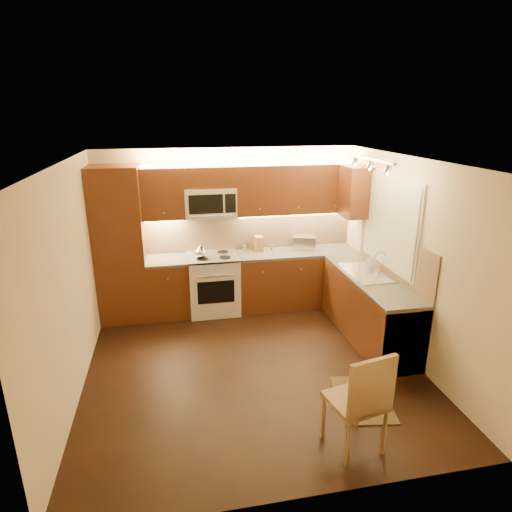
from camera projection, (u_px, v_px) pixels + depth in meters
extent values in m
cube|color=black|center=(253.00, 365.00, 5.40)|extent=(4.00, 4.00, 0.01)
cube|color=beige|center=(252.00, 162.00, 4.61)|extent=(4.00, 4.00, 0.01)
cube|color=beige|center=(229.00, 228.00, 6.87)|extent=(4.00, 0.01, 2.50)
cube|color=beige|center=(304.00, 366.00, 3.15)|extent=(4.00, 0.01, 2.50)
cube|color=beige|center=(69.00, 284.00, 4.64)|extent=(0.01, 4.00, 2.50)
cube|color=beige|center=(411.00, 261.00, 5.38)|extent=(0.01, 4.00, 2.50)
cube|color=#4C2910|center=(120.00, 246.00, 6.31)|extent=(0.70, 0.60, 2.30)
cube|color=#4C2910|center=(169.00, 288.00, 6.66)|extent=(0.62, 0.60, 0.86)
cube|color=#3B3935|center=(167.00, 260.00, 6.52)|extent=(0.62, 0.60, 0.04)
cube|color=#4C2910|center=(296.00, 279.00, 7.04)|extent=(1.92, 0.60, 0.86)
cube|color=#3B3935|center=(297.00, 252.00, 6.90)|extent=(1.92, 0.60, 0.04)
cube|color=#4C2910|center=(369.00, 309.00, 5.95)|extent=(0.60, 2.00, 0.86)
cube|color=#3B3935|center=(371.00, 278.00, 5.81)|extent=(0.60, 2.00, 0.04)
cube|color=silver|center=(394.00, 333.00, 5.30)|extent=(0.58, 0.60, 0.84)
cube|color=tan|center=(251.00, 230.00, 6.94)|extent=(3.30, 0.02, 0.60)
cube|color=tan|center=(394.00, 255.00, 5.76)|extent=(0.02, 2.00, 0.60)
cube|color=#4C2910|center=(163.00, 193.00, 6.32)|extent=(0.62, 0.35, 0.75)
cube|color=#4C2910|center=(296.00, 189.00, 6.70)|extent=(1.92, 0.35, 0.75)
cube|color=#4C2910|center=(209.00, 177.00, 6.38)|extent=(0.76, 0.35, 0.31)
cube|color=#4C2910|center=(355.00, 192.00, 6.45)|extent=(0.35, 0.50, 0.75)
cube|color=silver|center=(391.00, 223.00, 5.78)|extent=(0.03, 1.44, 1.24)
cube|color=silver|center=(389.00, 223.00, 5.77)|extent=(0.02, 1.36, 1.16)
cube|color=silver|center=(371.00, 159.00, 5.28)|extent=(0.04, 1.20, 0.03)
cube|color=silver|center=(304.00, 242.00, 6.99)|extent=(0.42, 0.36, 0.21)
cube|color=#9A7B45|center=(258.00, 243.00, 6.87)|extent=(0.13, 0.19, 0.24)
cylinder|color=silver|center=(244.00, 247.00, 6.93)|extent=(0.05, 0.05, 0.09)
cylinder|color=olive|center=(252.00, 246.00, 6.97)|extent=(0.05, 0.05, 0.10)
cylinder|color=silver|center=(245.00, 248.00, 6.89)|extent=(0.04, 0.04, 0.10)
cylinder|color=#A47B31|center=(271.00, 248.00, 6.91)|extent=(0.05, 0.05, 0.09)
imported|color=silver|center=(371.00, 261.00, 6.14)|extent=(0.11, 0.11, 0.19)
cube|color=black|center=(362.00, 399.00, 4.76)|extent=(0.69, 0.93, 0.01)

